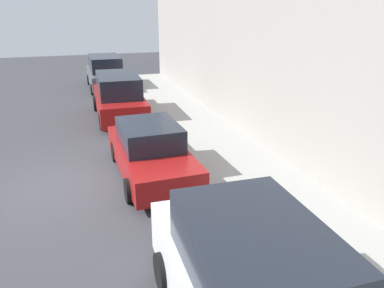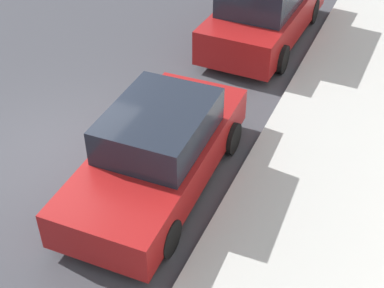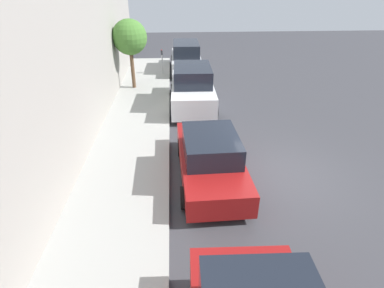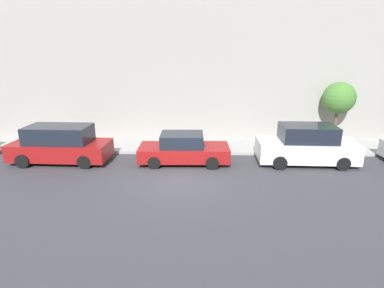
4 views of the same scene
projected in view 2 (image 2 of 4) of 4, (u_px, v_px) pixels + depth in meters
name	position (u px, v px, depth m)	size (l,w,h in m)	color
ground_plane	(58.00, 151.00, 10.44)	(60.00, 60.00, 0.00)	#38383D
sidewalk	(304.00, 223.00, 8.82)	(2.82, 32.00, 0.15)	#9E9E99
parked_sedan_third	(158.00, 151.00, 9.29)	(1.92, 4.55, 1.54)	maroon
parked_minivan_fourth	(267.00, 6.00, 13.71)	(2.04, 4.95, 1.90)	maroon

